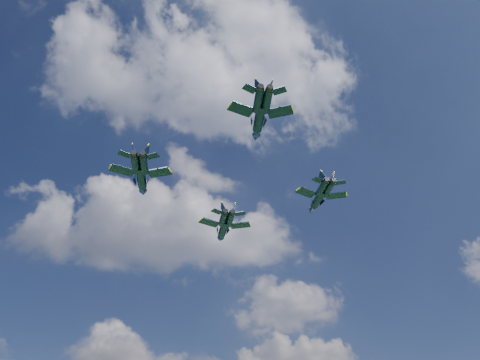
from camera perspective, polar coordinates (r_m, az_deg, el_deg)
name	(u,v)px	position (r m, az deg, el deg)	size (l,w,h in m)	color
jet_lead	(223,229)	(117.18, -2.05, -5.96)	(12.91, 16.83, 3.99)	black
jet_left	(142,178)	(101.76, -11.91, 0.20)	(13.08, 16.74, 4.01)	black
jet_right	(318,199)	(103.59, 9.46, -2.36)	(11.43, 14.93, 3.54)	black
jet_slot	(259,119)	(86.55, 2.33, 7.39)	(12.09, 15.42, 3.71)	black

